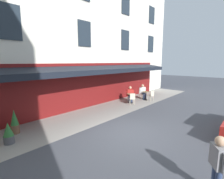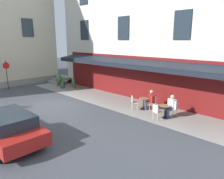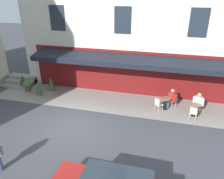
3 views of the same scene
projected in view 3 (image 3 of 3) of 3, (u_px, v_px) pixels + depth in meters
The scene contains 15 objects.
ground_plane at pixel (74, 126), 12.16m from camera, with size 70.00×70.00×0.00m, color #42444C.
sidewalk_cafe_terrace at pixel (139, 105), 14.40m from camera, with size 20.50×3.20×0.01m, color gray.
back_alley_steps at pixel (22, 81), 17.60m from camera, with size 2.40×1.75×0.60m.
cafe_table_near_entrance at pixel (166, 102), 13.73m from camera, with size 0.60×0.60×0.75m.
cafe_chair_cream_kerbside at pixel (158, 104), 13.40m from camera, with size 0.57×0.57×0.91m.
cafe_chair_cream_facing_street at pixel (173, 99), 13.95m from camera, with size 0.56×0.56×0.91m.
cafe_table_mid_terrace at pixel (195, 108), 12.99m from camera, with size 0.60×0.60×0.75m.
cafe_chair_cream_corner_left at pixel (194, 112), 12.46m from camera, with size 0.48×0.48×0.91m.
cafe_chair_cream_by_window at pixel (198, 103), 13.43m from camera, with size 0.52×0.52×0.91m.
seated_patron_in_red at pixel (171, 98), 13.81m from camera, with size 0.63×0.62×1.30m.
seated_companion_in_white at pixel (198, 102), 13.20m from camera, with size 0.64×0.64×1.32m.
potted_plant_entrance_right at pixel (23, 81), 16.85m from camera, with size 0.46×0.46×1.00m.
potted_plant_under_sign at pixel (27, 85), 16.14m from camera, with size 0.56×0.56×0.87m.
potted_plant_entrance_left at pixel (38, 89), 15.59m from camera, with size 0.41×0.41×0.89m.
potted_plant_mid_terrace at pixel (51, 84), 16.18m from camera, with size 0.37×0.37×1.14m.
Camera 3 is at (-4.66, 9.30, 6.97)m, focal length 34.54 mm.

